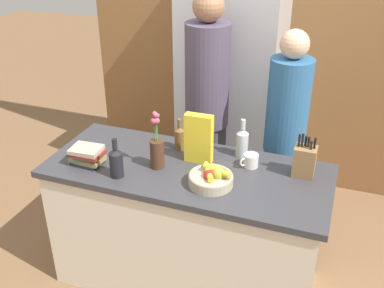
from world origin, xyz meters
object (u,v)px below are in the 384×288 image
(refrigerator, at_px, (231,83))
(person_in_blue, at_px, (285,131))
(person_at_sink, at_px, (207,102))
(flower_vase, at_px, (157,150))
(fruit_bowl, at_px, (211,177))
(bottle_vinegar, at_px, (180,137))
(bottle_wine, at_px, (116,162))
(bottle_oil, at_px, (242,142))
(coffee_mug, at_px, (250,161))
(knife_block, at_px, (304,161))
(cereal_box, at_px, (199,139))
(book_stack, at_px, (87,155))

(refrigerator, height_order, person_in_blue, refrigerator)
(person_at_sink, distance_m, person_in_blue, 0.59)
(flower_vase, height_order, person_at_sink, person_at_sink)
(refrigerator, distance_m, person_at_sink, 0.56)
(fruit_bowl, relative_size, bottle_vinegar, 1.21)
(refrigerator, height_order, bottle_wine, refrigerator)
(bottle_oil, xyz_separation_m, bottle_vinegar, (-0.40, -0.05, -0.02))
(refrigerator, xyz_separation_m, bottle_oil, (0.34, -0.96, -0.01))
(bottle_vinegar, bearing_deg, fruit_bowl, -45.77)
(fruit_bowl, bearing_deg, coffee_mug, 58.79)
(knife_block, distance_m, person_at_sink, 0.91)
(refrigerator, xyz_separation_m, fruit_bowl, (0.26, -1.34, -0.06))
(flower_vase, relative_size, person_in_blue, 0.23)
(refrigerator, height_order, person_at_sink, refrigerator)
(person_in_blue, bearing_deg, bottle_oil, -107.79)
(refrigerator, xyz_separation_m, person_in_blue, (0.55, -0.58, -0.07))
(bottle_oil, bearing_deg, flower_vase, -144.95)
(knife_block, xyz_separation_m, cereal_box, (-0.63, -0.06, 0.06))
(coffee_mug, distance_m, person_at_sink, 0.69)
(book_stack, xyz_separation_m, person_in_blue, (1.07, 0.80, -0.02))
(book_stack, distance_m, person_in_blue, 1.34)
(book_stack, height_order, bottle_oil, bottle_oil)
(book_stack, bearing_deg, flower_vase, 14.98)
(flower_vase, xyz_separation_m, cereal_box, (0.21, 0.15, 0.04))
(refrigerator, xyz_separation_m, bottle_wine, (-0.28, -1.44, -0.01))
(bottle_wine, relative_size, person_in_blue, 0.15)
(knife_block, distance_m, cereal_box, 0.63)
(cereal_box, relative_size, person_at_sink, 0.17)
(person_at_sink, relative_size, person_in_blue, 1.12)
(refrigerator, xyz_separation_m, knife_block, (0.74, -1.06, -0.01))
(book_stack, bearing_deg, person_at_sink, 58.69)
(bottle_oil, bearing_deg, knife_block, -14.56)
(refrigerator, height_order, book_stack, refrigerator)
(refrigerator, height_order, bottle_oil, refrigerator)
(knife_block, distance_m, bottle_wine, 1.09)
(fruit_bowl, distance_m, bottle_oil, 0.39)
(person_at_sink, bearing_deg, bottle_vinegar, -79.38)
(fruit_bowl, relative_size, bottle_wine, 1.05)
(cereal_box, bearing_deg, person_at_sink, 103.47)
(bottle_wine, height_order, person_in_blue, person_in_blue)
(flower_vase, bearing_deg, bottle_vinegar, 80.94)
(cereal_box, xyz_separation_m, person_in_blue, (0.44, 0.53, -0.12))
(cereal_box, bearing_deg, bottle_oil, 34.66)
(knife_block, bearing_deg, cereal_box, -174.87)
(coffee_mug, height_order, bottle_wine, bottle_wine)
(cereal_box, bearing_deg, bottle_vinegar, 146.63)
(flower_vase, bearing_deg, person_at_sink, 83.69)
(bottle_vinegar, bearing_deg, book_stack, -140.95)
(cereal_box, xyz_separation_m, bottle_oil, (0.23, 0.16, -0.06))
(bottle_vinegar, height_order, person_at_sink, person_at_sink)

